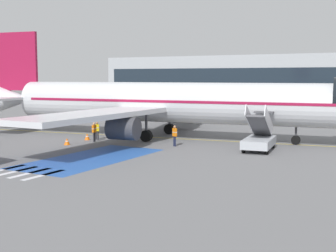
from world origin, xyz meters
The scene contains 16 objects.
ground_plane centered at (0.00, 0.00, 0.00)m, with size 600.00×600.00×0.00m, color slate.
apron_leadline_yellow centered at (1.41, 0.83, 0.00)m, with size 0.20×77.86×0.01m, color gold.
apron_stand_patch_blue centered at (1.41, -12.16, 0.00)m, with size 5.62×12.55×0.01m, color #2856A8.
apron_walkway_bar_0 centered at (-0.99, -18.39, 0.00)m, with size 0.44×3.60×0.01m, color silver.
apron_walkway_bar_1 centered at (0.21, -18.39, 0.00)m, with size 0.44×3.60×0.01m, color silver.
apron_walkway_bar_2 centered at (1.41, -18.39, 0.00)m, with size 0.44×3.60×0.01m, color silver.
apron_walkway_bar_3 centered at (2.61, -18.39, 0.00)m, with size 0.44×3.60×0.01m, color silver.
airliner centered at (0.76, 0.73, 3.59)m, with size 44.28×36.21×11.10m.
boarding_stairs_forward centered at (11.30, -2.26, 0.99)m, with size 2.89×5.46×3.97m.
fuel_tanker centered at (-6.94, 21.71, 1.85)m, with size 10.03×2.79×3.65m.
ground_crew_0 centered at (-4.01, -4.99, 1.08)m, with size 0.24×0.44×1.85m.
ground_crew_1 centered at (-4.68, -3.70, 1.01)m, with size 0.49×0.43×1.75m.
ground_crew_2 centered at (4.01, -3.72, 1.09)m, with size 0.49×0.40×1.87m.
traffic_cone_1 centered at (-5.44, -4.30, 0.32)m, with size 0.57×0.57×0.63m.
traffic_cone_2 centered at (-4.94, -7.77, 0.31)m, with size 0.56×0.56×0.62m.
terminal_building centered at (-4.77, 69.51, 5.52)m, with size 97.78×12.10×11.04m.
Camera 1 is at (23.85, -39.77, 6.27)m, focal length 50.00 mm.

